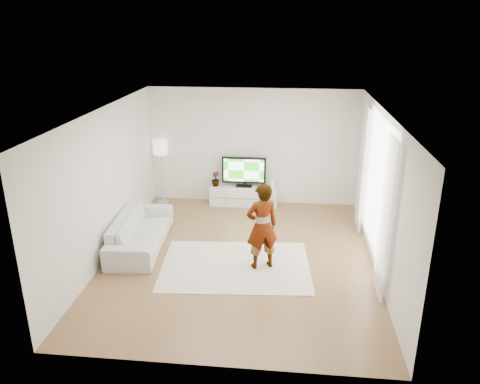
# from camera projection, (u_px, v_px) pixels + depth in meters

# --- Properties ---
(floor) EXTENTS (6.00, 6.00, 0.00)m
(floor) POSITION_uv_depth(u_px,v_px,m) (239.00, 258.00, 8.93)
(floor) COLOR #A27549
(floor) RESTS_ON ground
(ceiling) EXTENTS (6.00, 6.00, 0.00)m
(ceiling) POSITION_uv_depth(u_px,v_px,m) (239.00, 112.00, 7.96)
(ceiling) COLOR white
(ceiling) RESTS_ON wall_back
(wall_left) EXTENTS (0.02, 6.00, 2.80)m
(wall_left) POSITION_uv_depth(u_px,v_px,m) (106.00, 184.00, 8.69)
(wall_left) COLOR silver
(wall_left) RESTS_ON floor
(wall_right) EXTENTS (0.02, 6.00, 2.80)m
(wall_right) POSITION_uv_depth(u_px,v_px,m) (381.00, 194.00, 8.19)
(wall_right) COLOR silver
(wall_right) RESTS_ON floor
(wall_back) EXTENTS (5.00, 0.02, 2.80)m
(wall_back) POSITION_uv_depth(u_px,v_px,m) (253.00, 147.00, 11.24)
(wall_back) COLOR silver
(wall_back) RESTS_ON floor
(wall_front) EXTENTS (5.00, 0.02, 2.80)m
(wall_front) POSITION_uv_depth(u_px,v_px,m) (213.00, 273.00, 5.64)
(wall_front) COLOR silver
(wall_front) RESTS_ON floor
(window) EXTENTS (0.01, 2.60, 2.50)m
(window) POSITION_uv_depth(u_px,v_px,m) (377.00, 186.00, 8.46)
(window) COLOR white
(window) RESTS_ON wall_right
(curtain_near) EXTENTS (0.04, 0.70, 2.60)m
(curtain_near) POSITION_uv_depth(u_px,v_px,m) (385.00, 219.00, 7.29)
(curtain_near) COLOR white
(curtain_near) RESTS_ON floor
(curtain_far) EXTENTS (0.04, 0.70, 2.60)m
(curtain_far) POSITION_uv_depth(u_px,v_px,m) (362.00, 169.00, 9.71)
(curtain_far) COLOR white
(curtain_far) RESTS_ON floor
(media_console) EXTENTS (1.62, 0.46, 0.46)m
(media_console) POSITION_uv_depth(u_px,v_px,m) (244.00, 196.00, 11.45)
(media_console) COLOR silver
(media_console) RESTS_ON floor
(television) EXTENTS (1.06, 0.21, 0.74)m
(television) POSITION_uv_depth(u_px,v_px,m) (244.00, 171.00, 11.26)
(television) COLOR black
(television) RESTS_ON media_console
(game_console) EXTENTS (0.07, 0.18, 0.24)m
(game_console) POSITION_uv_depth(u_px,v_px,m) (273.00, 183.00, 11.26)
(game_console) COLOR white
(game_console) RESTS_ON media_console
(potted_plant) EXTENTS (0.25, 0.25, 0.35)m
(potted_plant) POSITION_uv_depth(u_px,v_px,m) (216.00, 179.00, 11.38)
(potted_plant) COLOR #3F7238
(potted_plant) RESTS_ON media_console
(rug) EXTENTS (2.84, 2.14, 0.01)m
(rug) POSITION_uv_depth(u_px,v_px,m) (236.00, 266.00, 8.62)
(rug) COLOR beige
(rug) RESTS_ON floor
(player) EXTENTS (0.69, 0.58, 1.61)m
(player) POSITION_uv_depth(u_px,v_px,m) (262.00, 226.00, 8.31)
(player) COLOR #334772
(player) RESTS_ON rug
(sofa) EXTENTS (1.03, 2.33, 0.66)m
(sofa) POSITION_uv_depth(u_px,v_px,m) (141.00, 231.00, 9.28)
(sofa) COLOR silver
(sofa) RESTS_ON floor
(floor_lamp) EXTENTS (0.35, 0.35, 1.58)m
(floor_lamp) POSITION_uv_depth(u_px,v_px,m) (160.00, 150.00, 11.20)
(floor_lamp) COLOR silver
(floor_lamp) RESTS_ON floor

